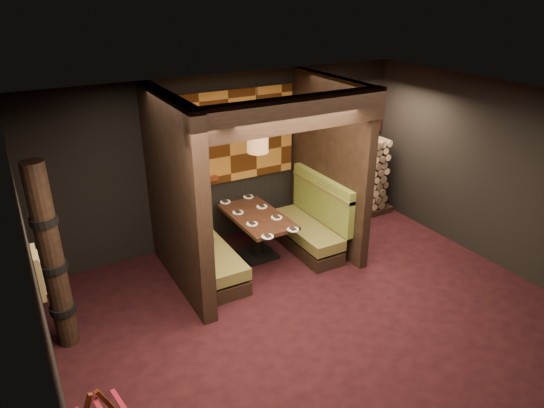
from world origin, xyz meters
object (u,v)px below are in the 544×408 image
at_px(pendant_lamp, 258,138).
at_px(firewood_stack, 350,179).
at_px(booth_bench_right, 310,226).
at_px(dining_table, 257,228).
at_px(totem_column, 52,260).
at_px(booth_bench_left, 205,254).

bearing_deg(pendant_lamp, firewood_stack, 14.32).
distance_m(booth_bench_right, dining_table, 0.93).
distance_m(pendant_lamp, totem_column, 3.26).
bearing_deg(pendant_lamp, booth_bench_right, -7.59).
xyz_separation_m(booth_bench_left, dining_table, (0.98, 0.17, 0.11)).
distance_m(booth_bench_right, totem_column, 4.10).
bearing_deg(firewood_stack, pendant_lamp, -165.68).
bearing_deg(booth_bench_left, booth_bench_right, 0.00).
relative_size(booth_bench_right, dining_table, 1.13).
relative_size(booth_bench_right, firewood_stack, 0.92).
bearing_deg(dining_table, firewood_stack, 13.13).
relative_size(dining_table, firewood_stack, 0.82).
xyz_separation_m(dining_table, pendant_lamp, (-0.00, -0.05, 1.54)).
distance_m(booth_bench_left, booth_bench_right, 1.89).
bearing_deg(firewood_stack, dining_table, -166.87).
xyz_separation_m(dining_table, totem_column, (-3.07, -0.72, 0.68)).
xyz_separation_m(booth_bench_right, totem_column, (-3.98, -0.55, 0.79)).
bearing_deg(booth_bench_left, totem_column, -165.25).
height_order(booth_bench_right, pendant_lamp, pendant_lamp).
height_order(booth_bench_right, dining_table, booth_bench_right).
bearing_deg(firewood_stack, totem_column, -166.81).
bearing_deg(totem_column, booth_bench_right, 7.86).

